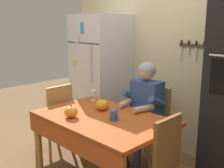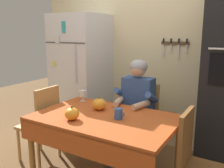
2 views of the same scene
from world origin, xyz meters
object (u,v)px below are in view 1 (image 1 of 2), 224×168
at_px(wine_glass, 93,93).
at_px(seated_person, 143,106).
at_px(refrigerator, 101,77).
at_px(pumpkin_large, 71,112).
at_px(coffee_mug, 114,115).
at_px(dining_table, 101,125).
at_px(pumpkin_medium, 102,105).
at_px(chair_left_side, 56,116).
at_px(chair_behind_person, 152,120).

bearing_deg(wine_glass, seated_person, 23.67).
distance_m(refrigerator, wine_glass, 0.69).
bearing_deg(pumpkin_large, wine_glass, 118.66).
xyz_separation_m(coffee_mug, pumpkin_large, (-0.37, -0.25, 0.01)).
relative_size(dining_table, wine_glass, 10.80).
bearing_deg(pumpkin_medium, seated_person, 63.32).
bearing_deg(refrigerator, pumpkin_medium, -42.33).
bearing_deg(pumpkin_large, coffee_mug, 34.05).
bearing_deg(coffee_mug, chair_left_side, 178.87).
height_order(chair_left_side, coffee_mug, chair_left_side).
distance_m(dining_table, chair_behind_person, 0.81).
relative_size(chair_behind_person, seated_person, 0.75).
distance_m(refrigerator, pumpkin_large, 1.34).
bearing_deg(chair_behind_person, wine_glass, -142.71).
relative_size(dining_table, chair_behind_person, 1.51).
xyz_separation_m(dining_table, chair_behind_person, (0.06, 0.79, -0.14)).
height_order(dining_table, pumpkin_medium, pumpkin_medium).
relative_size(refrigerator, pumpkin_large, 12.82).
bearing_deg(coffee_mug, dining_table, -172.39).
xyz_separation_m(chair_left_side, pumpkin_medium, (0.74, 0.12, 0.29)).
relative_size(coffee_mug, pumpkin_medium, 0.71).
relative_size(dining_table, coffee_mug, 13.19).
xyz_separation_m(refrigerator, seated_person, (1.01, -0.28, -0.16)).
relative_size(refrigerator, pumpkin_medium, 12.10).
xyz_separation_m(dining_table, pumpkin_medium, (-0.16, 0.16, 0.15)).
xyz_separation_m(dining_table, pumpkin_large, (-0.21, -0.23, 0.14)).
bearing_deg(coffee_mug, pumpkin_medium, 155.70).
xyz_separation_m(refrigerator, chair_left_side, (0.05, -0.84, -0.39)).
bearing_deg(chair_left_side, pumpkin_medium, 9.35).
relative_size(seated_person, wine_glass, 9.60).
relative_size(chair_left_side, pumpkin_medium, 6.25).
bearing_deg(coffee_mug, refrigerator, 142.07).
bearing_deg(refrigerator, chair_behind_person, -5.12).
relative_size(refrigerator, chair_left_side, 1.94).
bearing_deg(pumpkin_medium, dining_table, -45.64).
xyz_separation_m(seated_person, pumpkin_medium, (-0.22, -0.44, 0.06)).
height_order(wine_glass, pumpkin_large, pumpkin_large).
bearing_deg(seated_person, pumpkin_large, -108.04).
relative_size(refrigerator, wine_glass, 13.89).
xyz_separation_m(refrigerator, pumpkin_large, (0.74, -1.11, -0.10)).
distance_m(seated_person, chair_left_side, 1.14).
bearing_deg(pumpkin_medium, coffee_mug, -24.30).
bearing_deg(pumpkin_large, pumpkin_medium, 82.81).
height_order(refrigerator, chair_left_side, refrigerator).
bearing_deg(pumpkin_large, chair_behind_person, 75.14).
xyz_separation_m(chair_left_side, wine_glass, (0.38, 0.31, 0.32)).
height_order(chair_behind_person, chair_left_side, same).
relative_size(chair_left_side, coffee_mug, 8.76).
distance_m(chair_behind_person, seated_person, 0.29).
distance_m(chair_behind_person, wine_glass, 0.80).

